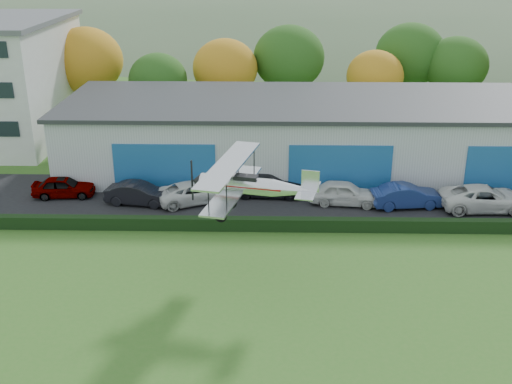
{
  "coord_description": "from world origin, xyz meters",
  "views": [
    {
      "loc": [
        0.12,
        -17.85,
        16.22
      ],
      "look_at": [
        -0.53,
        12.65,
        3.93
      ],
      "focal_mm": 43.46,
      "sensor_mm": 36.0,
      "label": 1
    }
  ],
  "objects_px": {
    "car_1": "(139,194)",
    "car_4": "(344,193)",
    "hangar": "(332,133)",
    "car_5": "(407,196)",
    "car_2": "(194,192)",
    "car_0": "(64,187)",
    "car_6": "(485,198)",
    "car_3": "(268,185)",
    "biplane": "(248,184)"
  },
  "relations": [
    {
      "from": "car_0",
      "to": "car_6",
      "type": "distance_m",
      "value": 28.09
    },
    {
      "from": "car_4",
      "to": "car_5",
      "type": "xyz_separation_m",
      "value": [
        4.05,
        -0.41,
        -0.02
      ]
    },
    {
      "from": "car_1",
      "to": "biplane",
      "type": "bearing_deg",
      "value": -130.5
    },
    {
      "from": "car_5",
      "to": "biplane",
      "type": "bearing_deg",
      "value": 123.78
    },
    {
      "from": "car_5",
      "to": "hangar",
      "type": "bearing_deg",
      "value": 20.37
    },
    {
      "from": "car_0",
      "to": "car_4",
      "type": "xyz_separation_m",
      "value": [
        19.03,
        -0.89,
        0.08
      ]
    },
    {
      "from": "hangar",
      "to": "car_3",
      "type": "distance_m",
      "value": 8.23
    },
    {
      "from": "car_6",
      "to": "car_4",
      "type": "bearing_deg",
      "value": 83.67
    },
    {
      "from": "car_2",
      "to": "biplane",
      "type": "relative_size",
      "value": 0.66
    },
    {
      "from": "hangar",
      "to": "car_0",
      "type": "relative_size",
      "value": 9.71
    },
    {
      "from": "car_0",
      "to": "car_2",
      "type": "relative_size",
      "value": 0.83
    },
    {
      "from": "car_0",
      "to": "car_2",
      "type": "distance_m",
      "value": 9.05
    },
    {
      "from": "car_4",
      "to": "car_5",
      "type": "height_order",
      "value": "car_4"
    },
    {
      "from": "car_1",
      "to": "car_4",
      "type": "height_order",
      "value": "car_4"
    },
    {
      "from": "hangar",
      "to": "car_0",
      "type": "distance_m",
      "value": 20.14
    },
    {
      "from": "car_5",
      "to": "biplane",
      "type": "height_order",
      "value": "biplane"
    },
    {
      "from": "hangar",
      "to": "car_2",
      "type": "relative_size",
      "value": 8.09
    },
    {
      "from": "car_4",
      "to": "car_6",
      "type": "distance_m",
      "value": 9.04
    },
    {
      "from": "car_0",
      "to": "car_5",
      "type": "relative_size",
      "value": 0.89
    },
    {
      "from": "car_6",
      "to": "biplane",
      "type": "height_order",
      "value": "biplane"
    },
    {
      "from": "car_0",
      "to": "car_6",
      "type": "relative_size",
      "value": 0.73
    },
    {
      "from": "car_1",
      "to": "car_5",
      "type": "bearing_deg",
      "value": -81.17
    },
    {
      "from": "car_2",
      "to": "biplane",
      "type": "bearing_deg",
      "value": 178.57
    },
    {
      "from": "car_0",
      "to": "car_4",
      "type": "relative_size",
      "value": 0.9
    },
    {
      "from": "hangar",
      "to": "car_5",
      "type": "height_order",
      "value": "hangar"
    },
    {
      "from": "hangar",
      "to": "car_5",
      "type": "relative_size",
      "value": 8.67
    },
    {
      "from": "car_4",
      "to": "biplane",
      "type": "bearing_deg",
      "value": 153.54
    },
    {
      "from": "car_1",
      "to": "car_4",
      "type": "distance_m",
      "value": 13.63
    },
    {
      "from": "hangar",
      "to": "car_0",
      "type": "height_order",
      "value": "hangar"
    },
    {
      "from": "car_1",
      "to": "car_2",
      "type": "relative_size",
      "value": 0.89
    },
    {
      "from": "hangar",
      "to": "car_1",
      "type": "bearing_deg",
      "value": -149.32
    },
    {
      "from": "car_1",
      "to": "biplane",
      "type": "xyz_separation_m",
      "value": [
        7.54,
        -8.9,
        4.21
      ]
    },
    {
      "from": "car_5",
      "to": "car_6",
      "type": "xyz_separation_m",
      "value": [
        4.96,
        -0.33,
        0.03
      ]
    },
    {
      "from": "car_5",
      "to": "car_1",
      "type": "bearing_deg",
      "value": 82.48
    },
    {
      "from": "hangar",
      "to": "biplane",
      "type": "height_order",
      "value": "biplane"
    },
    {
      "from": "car_0",
      "to": "car_2",
      "type": "bearing_deg",
      "value": -99.6
    },
    {
      "from": "car_1",
      "to": "car_4",
      "type": "relative_size",
      "value": 0.96
    },
    {
      "from": "car_0",
      "to": "car_1",
      "type": "height_order",
      "value": "car_1"
    },
    {
      "from": "car_1",
      "to": "car_2",
      "type": "xyz_separation_m",
      "value": [
        3.61,
        0.4,
        -0.04
      ]
    },
    {
      "from": "car_2",
      "to": "car_4",
      "type": "bearing_deg",
      "value": -115.03
    },
    {
      "from": "car_4",
      "to": "hangar",
      "type": "bearing_deg",
      "value": 8.32
    },
    {
      "from": "car_5",
      "to": "car_6",
      "type": "relative_size",
      "value": 0.82
    },
    {
      "from": "car_1",
      "to": "car_3",
      "type": "distance_m",
      "value": 8.68
    },
    {
      "from": "car_2",
      "to": "car_6",
      "type": "height_order",
      "value": "car_6"
    },
    {
      "from": "car_1",
      "to": "car_3",
      "type": "xyz_separation_m",
      "value": [
        8.52,
        1.66,
        0.01
      ]
    },
    {
      "from": "car_0",
      "to": "car_2",
      "type": "height_order",
      "value": "car_0"
    },
    {
      "from": "hangar",
      "to": "car_1",
      "type": "height_order",
      "value": "hangar"
    },
    {
      "from": "car_3",
      "to": "car_5",
      "type": "distance_m",
      "value": 9.32
    },
    {
      "from": "hangar",
      "to": "car_6",
      "type": "height_order",
      "value": "hangar"
    },
    {
      "from": "car_4",
      "to": "car_3",
      "type": "bearing_deg",
      "value": 81.98
    }
  ]
}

